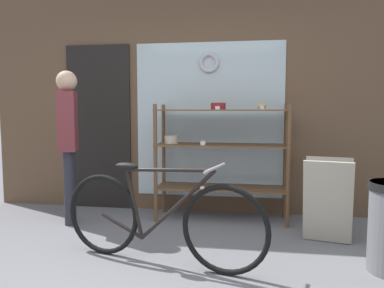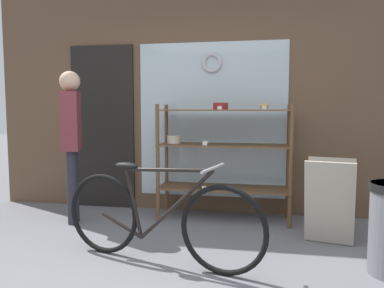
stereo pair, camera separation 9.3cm
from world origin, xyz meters
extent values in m
cube|color=brown|center=(0.00, 2.25, 1.72)|extent=(5.30, 0.08, 3.45)
cube|color=silver|center=(0.20, 2.20, 1.15)|extent=(1.82, 0.02, 1.90)
cube|color=black|center=(-1.23, 2.19, 1.05)|extent=(0.84, 0.03, 2.10)
torus|color=#B7B7BC|center=(0.20, 2.18, 1.85)|extent=(0.26, 0.06, 0.26)
cylinder|color=brown|center=(-0.35, 1.68, 0.67)|extent=(0.04, 0.04, 1.34)
cylinder|color=brown|center=(1.12, 1.68, 0.67)|extent=(0.04, 0.04, 1.34)
cylinder|color=brown|center=(-0.35, 2.09, 0.67)|extent=(0.04, 0.04, 1.34)
cylinder|color=brown|center=(1.12, 2.09, 0.67)|extent=(0.04, 0.04, 1.34)
cube|color=brown|center=(0.38, 1.88, 0.37)|extent=(1.51, 0.45, 0.02)
cube|color=brown|center=(0.38, 1.88, 0.87)|extent=(1.51, 0.45, 0.02)
cube|color=brown|center=(0.38, 1.88, 1.27)|extent=(1.51, 0.45, 0.02)
ellipsoid|color=beige|center=(0.18, 1.77, 0.91)|extent=(0.07, 0.06, 0.05)
cube|color=white|center=(0.18, 1.72, 0.90)|extent=(0.05, 0.00, 0.04)
cylinder|color=maroon|center=(0.34, 1.85, 1.32)|extent=(0.17, 0.17, 0.07)
cube|color=white|center=(0.34, 1.75, 1.30)|extent=(0.05, 0.00, 0.04)
cylinder|color=beige|center=(-0.22, 1.94, 0.93)|extent=(0.16, 0.16, 0.09)
cube|color=white|center=(-0.22, 1.85, 0.90)|extent=(0.05, 0.00, 0.04)
torus|color=#4C2D1E|center=(0.18, 1.79, 0.41)|extent=(0.14, 0.14, 0.04)
cube|color=white|center=(0.18, 1.71, 0.40)|extent=(0.05, 0.00, 0.04)
ellipsoid|color=tan|center=(0.83, 1.87, 1.32)|extent=(0.10, 0.08, 0.07)
cube|color=white|center=(0.83, 1.82, 1.30)|extent=(0.05, 0.00, 0.04)
torus|color=black|center=(-0.57, 0.67, 0.36)|extent=(0.70, 0.21, 0.71)
torus|color=black|center=(0.53, 0.40, 0.36)|extent=(0.70, 0.21, 0.71)
cylinder|color=black|center=(0.13, 0.50, 0.51)|extent=(0.66, 0.19, 0.64)
cylinder|color=black|center=(0.06, 0.52, 0.79)|extent=(0.78, 0.22, 0.07)
cylinder|color=black|center=(-0.26, 0.59, 0.49)|extent=(0.18, 0.07, 0.59)
cylinder|color=black|center=(-0.38, 0.62, 0.28)|extent=(0.40, 0.13, 0.19)
ellipsoid|color=black|center=(-0.33, 0.61, 0.80)|extent=(0.23, 0.14, 0.06)
cylinder|color=#B2B2B7|center=(0.44, 0.42, 0.83)|extent=(0.13, 0.45, 0.02)
cube|color=#B2A893|center=(1.44, 1.20, 0.41)|extent=(0.48, 0.29, 0.81)
cube|color=#B2A893|center=(1.47, 1.37, 0.41)|extent=(0.48, 0.29, 0.81)
cylinder|color=#282833|center=(-1.30, 1.51, 0.41)|extent=(0.11, 0.11, 0.83)
cylinder|color=#282833|center=(-1.27, 1.40, 0.41)|extent=(0.11, 0.11, 0.83)
cube|color=brown|center=(-1.28, 1.46, 1.15)|extent=(0.27, 0.36, 0.65)
sphere|color=tan|center=(-1.28, 1.46, 1.59)|extent=(0.22, 0.22, 0.22)
camera|label=1|loc=(0.71, -2.41, 1.28)|focal=35.00mm
camera|label=2|loc=(0.80, -2.39, 1.28)|focal=35.00mm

